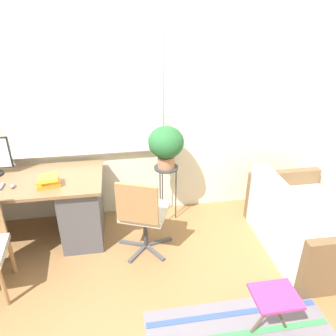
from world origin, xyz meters
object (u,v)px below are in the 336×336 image
object	(u,v)px
book_stack	(48,182)
plant_stand	(166,174)
office_chair_swivel	(143,213)
couch_loveseat	(305,227)
mouse	(13,186)
potted_plant	(166,144)
folding_stool	(275,299)

from	to	relation	value
book_stack	plant_stand	world-z (taller)	book_stack
book_stack	office_chair_swivel	world-z (taller)	office_chair_swivel
couch_loveseat	plant_stand	world-z (taller)	couch_loveseat
mouse	couch_loveseat	xyz separation A→B (m)	(2.84, -0.44, -0.49)
couch_loveseat	potted_plant	world-z (taller)	potted_plant
plant_stand	folding_stool	distance (m)	1.72
couch_loveseat	folding_stool	world-z (taller)	couch_loveseat
plant_stand	office_chair_swivel	bearing A→B (deg)	-121.23
plant_stand	couch_loveseat	bearing A→B (deg)	-28.68
office_chair_swivel	couch_loveseat	world-z (taller)	office_chair_swivel
book_stack	folding_stool	world-z (taller)	book_stack
book_stack	potted_plant	distance (m)	1.24
mouse	potted_plant	bearing A→B (deg)	10.64
office_chair_swivel	potted_plant	xyz separation A→B (m)	(0.31, 0.52, 0.50)
couch_loveseat	mouse	bearing A→B (deg)	81.24
book_stack	folding_stool	size ratio (longest dim) A/B	0.60
couch_loveseat	potted_plant	distance (m)	1.66
mouse	plant_stand	bearing A→B (deg)	10.64
mouse	couch_loveseat	distance (m)	2.92
couch_loveseat	potted_plant	xyz separation A→B (m)	(-1.32, 0.72, 0.71)
potted_plant	folding_stool	size ratio (longest dim) A/B	1.18
book_stack	plant_stand	size ratio (longest dim) A/B	0.34
book_stack	office_chair_swivel	size ratio (longest dim) A/B	0.27
office_chair_swivel	folding_stool	xyz separation A→B (m)	(0.88, -1.08, -0.13)
book_stack	potted_plant	size ratio (longest dim) A/B	0.51
mouse	plant_stand	distance (m)	1.55
potted_plant	folding_stool	bearing A→B (deg)	-70.61
folding_stool	couch_loveseat	bearing A→B (deg)	49.17
potted_plant	couch_loveseat	bearing A→B (deg)	-28.68
plant_stand	folding_stool	world-z (taller)	plant_stand
potted_plant	folding_stool	xyz separation A→B (m)	(0.56, -1.60, -0.63)
mouse	potted_plant	world-z (taller)	potted_plant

